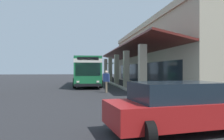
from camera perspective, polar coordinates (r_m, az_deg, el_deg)
The scene contains 7 objects.
ground at distance 29.48m, azimuth 9.72°, elevation -3.46°, with size 120.00×120.00×0.00m, color #262628.
curb_strip at distance 27.76m, azimuth 0.24°, elevation -3.56°, with size 34.34×0.50×0.12m, color #9E998E.
plaza_building at distance 30.75m, azimuth 18.30°, elevation 3.56°, with size 28.91×15.97×7.37m.
transit_bus at distance 25.44m, azimuth -6.44°, elevation 0.15°, with size 11.27×3.01×3.34m.
parked_sedan_red at distance 6.80m, azimuth 17.36°, elevation -9.07°, with size 2.82×4.60×1.47m.
pedestrian at distance 17.55m, azimuth -1.49°, elevation -2.62°, with size 0.62×0.50×1.76m.
potted_palm at distance 36.06m, azimuth -0.21°, elevation -1.52°, with size 1.61×1.72×3.00m.
Camera 1 is at (27.93, -1.23, 1.84)m, focal length 35.30 mm.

